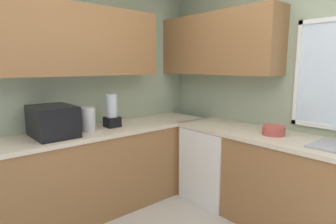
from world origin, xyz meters
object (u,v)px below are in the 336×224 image
object	(u,v)px
microwave	(53,121)
kettle	(89,119)
blender_appliance	(112,112)
dishwasher	(215,164)
bowl	(274,130)

from	to	relation	value
microwave	kettle	bearing A→B (deg)	86.72
blender_appliance	kettle	bearing A→B (deg)	-85.93
dishwasher	blender_appliance	bearing A→B (deg)	-124.31
blender_appliance	microwave	bearing A→B (deg)	-90.00
microwave	bowl	xyz separation A→B (m)	(1.34, 1.63, -0.10)
dishwasher	bowl	xyz separation A→B (m)	(0.68, 0.03, 0.51)
microwave	blender_appliance	size ratio (longest dim) A/B	1.33
kettle	dishwasher	bearing A→B (deg)	62.85
dishwasher	blender_appliance	xyz separation A→B (m)	(-0.66, -0.97, 0.63)
microwave	blender_appliance	xyz separation A→B (m)	(0.00, 0.63, 0.02)
dishwasher	microwave	distance (m)	1.83
dishwasher	blender_appliance	world-z (taller)	blender_appliance
dishwasher	bowl	bearing A→B (deg)	2.53
dishwasher	kettle	xyz separation A→B (m)	(-0.64, -1.25, 0.59)
microwave	bowl	size ratio (longest dim) A/B	2.27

